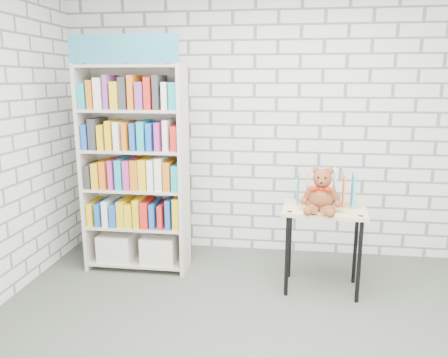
# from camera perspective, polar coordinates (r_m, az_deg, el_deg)

# --- Properties ---
(ground) EXTENTS (4.50, 4.50, 0.00)m
(ground) POSITION_cam_1_polar(r_m,az_deg,el_deg) (3.25, 5.31, -22.25)
(ground) COLOR #444A3F
(ground) RESTS_ON ground
(room_shell) EXTENTS (4.52, 4.02, 2.81)m
(room_shell) POSITION_cam_1_polar(r_m,az_deg,el_deg) (2.66, 6.10, 11.02)
(room_shell) COLOR silver
(room_shell) RESTS_ON ground
(bookshelf) EXTENTS (1.01, 0.39, 2.26)m
(bookshelf) POSITION_cam_1_polar(r_m,az_deg,el_deg) (4.34, -11.48, 1.43)
(bookshelf) COLOR beige
(bookshelf) RESTS_ON ground
(display_table) EXTENTS (0.75, 0.55, 0.77)m
(display_table) POSITION_cam_1_polar(r_m,az_deg,el_deg) (3.97, 12.92, -5.17)
(display_table) COLOR #D3BA7E
(display_table) RESTS_ON ground
(table_books) EXTENTS (0.51, 0.26, 0.30)m
(table_books) POSITION_cam_1_polar(r_m,az_deg,el_deg) (4.01, 13.08, -1.18)
(table_books) COLOR teal
(table_books) RESTS_ON display_table
(teddy_bear) EXTENTS (0.35, 0.33, 0.38)m
(teddy_bear) POSITION_cam_1_polar(r_m,az_deg,el_deg) (3.79, 12.62, -1.94)
(teddy_bear) COLOR brown
(teddy_bear) RESTS_ON display_table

